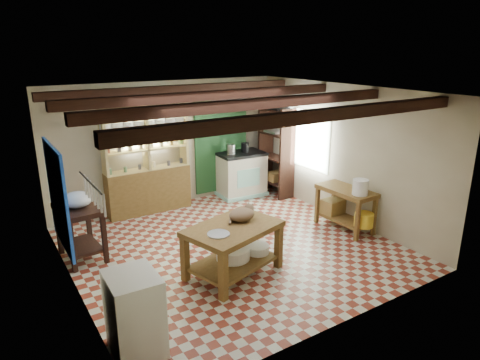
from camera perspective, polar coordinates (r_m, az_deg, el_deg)
floor at (r=7.34m, az=-1.20°, el=-9.00°), size 5.00×5.00×0.02m
ceiling at (r=6.60m, az=-1.35°, el=11.73°), size 5.00×5.00×0.02m
wall_back at (r=9.02m, az=-9.56°, el=4.68°), size 5.00×0.04×2.60m
wall_front at (r=5.01m, az=13.80°, el=-6.10°), size 5.00×0.04×2.60m
wall_left at (r=6.02m, az=-22.10°, el=-2.86°), size 0.04×5.00×2.60m
wall_right at (r=8.38m, az=13.54°, el=3.45°), size 0.04×5.00×2.60m
ceiling_beams at (r=6.61m, az=-1.34°, el=10.70°), size 5.00×3.80×0.15m
blue_wall_patch at (r=6.93m, az=-23.11°, el=-2.14°), size 0.04×1.40×1.60m
green_wall_patch at (r=9.54m, az=-2.54°, el=5.30°), size 1.30×0.04×2.30m
window_back at (r=8.74m, az=-12.67°, el=6.77°), size 0.90×0.02×0.80m
window_right at (r=9.04m, az=8.98°, el=5.39°), size 0.02×1.30×1.20m
utensil_rail at (r=4.76m, az=-19.25°, el=-1.66°), size 0.06×0.90×0.28m
pot_rack at (r=9.03m, az=-1.27°, el=10.60°), size 0.86×0.12×0.36m
shelving_unit at (r=8.70m, az=-12.33°, el=2.69°), size 1.70×0.34×2.20m
tall_rack at (r=9.61m, az=4.83°, el=3.81°), size 0.40×0.86×2.00m
work_table at (r=6.38m, az=-0.93°, el=-9.32°), size 1.55×1.24×0.77m
stove at (r=9.63m, az=0.14°, el=0.81°), size 1.06×0.74×1.00m
prep_table at (r=7.25m, az=-20.46°, el=-6.60°), size 0.66×0.91×0.88m
white_cabinet at (r=5.00m, az=-13.88°, el=-16.97°), size 0.54×0.65×0.95m
right_counter at (r=8.12m, az=13.81°, el=-3.75°), size 0.58×1.11×0.78m
cat at (r=6.39m, az=0.25°, el=-4.61°), size 0.50×0.46×0.19m
steel_tray at (r=5.95m, az=-2.89°, el=-7.21°), size 0.39×0.39×0.02m
basin_large at (r=6.49m, az=-0.95°, el=-9.76°), size 0.63×0.63×0.18m
basin_small at (r=6.68m, az=2.37°, el=-9.17°), size 0.44×0.44×0.13m
kettle_left at (r=9.36m, az=-1.20°, el=4.14°), size 0.19×0.19×0.21m
kettle_right at (r=9.52m, az=0.67°, el=4.37°), size 0.18×0.18×0.21m
enamel_bowl at (r=7.05m, az=-20.94°, el=-2.46°), size 0.50×0.50×0.23m
white_bucket at (r=7.70m, az=15.75°, el=-0.92°), size 0.28×0.28×0.27m
wicker_basket at (r=8.32m, az=12.26°, el=-3.45°), size 0.40×0.33×0.27m
yellow_tub at (r=7.88m, az=16.19°, el=-5.10°), size 0.34×0.34×0.24m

